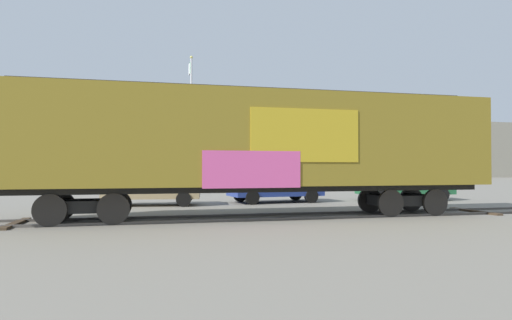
# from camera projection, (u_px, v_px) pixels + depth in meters

# --- Properties ---
(ground_plane) EXTENTS (260.00, 260.00, 0.00)m
(ground_plane) POSITION_uv_depth(u_px,v_px,m) (260.00, 218.00, 14.46)
(ground_plane) COLOR slate
(track) EXTENTS (60.02, 3.33, 0.08)m
(track) POSITION_uv_depth(u_px,v_px,m) (207.00, 218.00, 14.05)
(track) COLOR #4C4742
(track) RESTS_ON ground_plane
(freight_car) EXTENTS (15.77, 3.07, 4.28)m
(freight_car) POSITION_uv_depth(u_px,v_px,m) (257.00, 142.00, 14.47)
(freight_car) COLOR olive
(freight_car) RESTS_ON ground_plane
(flagpole) EXTENTS (0.18, 1.31, 8.60)m
(flagpole) POSITION_uv_depth(u_px,v_px,m) (191.00, 110.00, 27.45)
(flagpole) COLOR silver
(flagpole) RESTS_ON ground_plane
(hillside) EXTENTS (125.13, 38.13, 14.60)m
(hillside) POSITION_uv_depth(u_px,v_px,m) (162.00, 150.00, 80.73)
(hillside) COLOR gray
(hillside) RESTS_ON ground_plane
(parked_car_tan) EXTENTS (4.32, 2.35, 1.83)m
(parked_car_tan) POSITION_uv_depth(u_px,v_px,m) (152.00, 185.00, 19.36)
(parked_car_tan) COLOR #9E8966
(parked_car_tan) RESTS_ON ground_plane
(parked_car_blue) EXTENTS (4.48, 2.30, 1.82)m
(parked_car_blue) POSITION_uv_depth(u_px,v_px,m) (275.00, 183.00, 21.08)
(parked_car_blue) COLOR navy
(parked_car_blue) RESTS_ON ground_plane
(parked_car_green) EXTENTS (4.80, 2.13, 1.64)m
(parked_car_green) POSITION_uv_depth(u_px,v_px,m) (403.00, 184.00, 22.44)
(parked_car_green) COLOR #1E5933
(parked_car_green) RESTS_ON ground_plane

